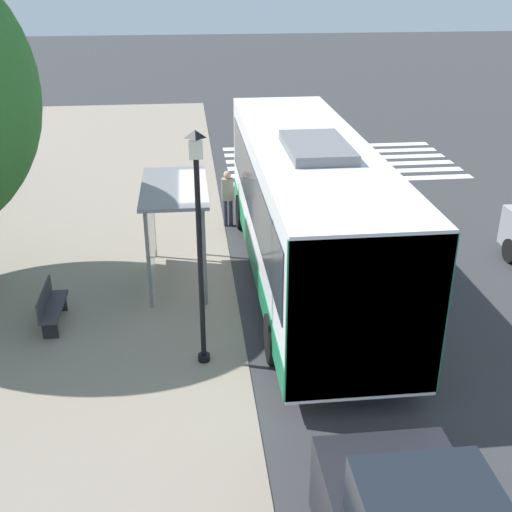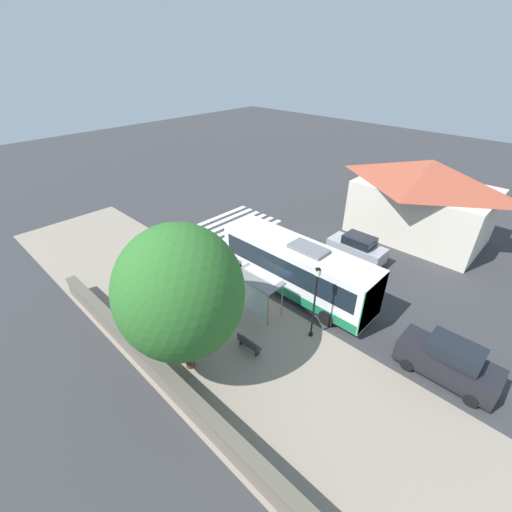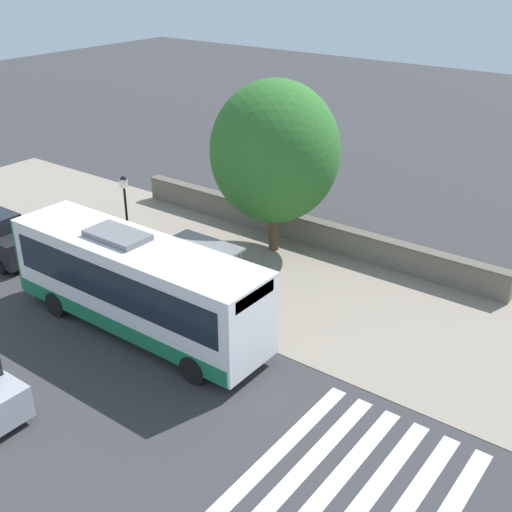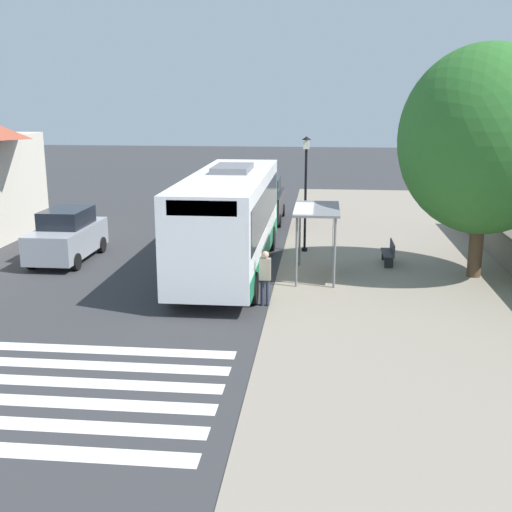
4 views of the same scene
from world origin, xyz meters
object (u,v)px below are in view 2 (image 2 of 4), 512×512
at_px(bus_shelter, 256,285).
at_px(shade_tree, 180,292).
at_px(street_lamp_near, 315,297).
at_px(parked_car_behind_bus, 448,361).
at_px(parked_car_far_lane, 357,248).
at_px(bench, 249,344).
at_px(bus, 296,267).
at_px(pedestrian, 236,266).

bearing_deg(bus_shelter, shade_tree, -174.45).
relative_size(street_lamp_near, shade_tree, 0.59).
height_order(bus_shelter, street_lamp_near, street_lamp_near).
height_order(bus_shelter, parked_car_behind_bus, bus_shelter).
height_order(bus_shelter, shade_tree, shade_tree).
height_order(shade_tree, parked_car_behind_bus, shade_tree).
relative_size(parked_car_behind_bus, parked_car_far_lane, 1.06).
xyz_separation_m(bench, shade_tree, (-2.83, 1.41, 4.30)).
distance_m(bus, pedestrian, 4.38).
bearing_deg(shade_tree, street_lamp_near, -27.69).
bearing_deg(bench, parked_car_far_lane, 2.81).
relative_size(bus_shelter, parked_car_far_lane, 0.72).
bearing_deg(parked_car_far_lane, bus, 172.57).
relative_size(bus_shelter, shade_tree, 0.39).
relative_size(pedestrian, street_lamp_near, 0.37).
height_order(pedestrian, shade_tree, shade_tree).
relative_size(bus, bench, 7.28).
bearing_deg(bus, shade_tree, -179.75).
xyz_separation_m(bus, pedestrian, (-1.64, 3.95, -0.93)).
xyz_separation_m(bus, street_lamp_near, (-2.63, -3.23, 0.82)).
xyz_separation_m(street_lamp_near, shade_tree, (-6.08, 3.19, 2.01)).
xyz_separation_m(bus_shelter, street_lamp_near, (0.64, -3.72, 0.73)).
xyz_separation_m(pedestrian, parked_car_far_lane, (8.13, -4.80, -0.04)).
bearing_deg(parked_car_far_lane, parked_car_behind_bus, -127.87).
bearing_deg(street_lamp_near, parked_car_far_lane, 14.64).
xyz_separation_m(bus_shelter, bench, (-2.60, -1.94, -1.56)).
bearing_deg(bench, pedestrian, 51.94).
xyz_separation_m(bus_shelter, parked_car_far_lane, (9.76, -1.34, -1.05)).
relative_size(pedestrian, parked_car_behind_bus, 0.38).
bearing_deg(pedestrian, street_lamp_near, -97.84).
bearing_deg(bus_shelter, street_lamp_near, -80.18).
xyz_separation_m(street_lamp_near, parked_car_behind_bus, (2.25, -6.45, -1.71)).
relative_size(bus_shelter, street_lamp_near, 0.66).
distance_m(pedestrian, parked_car_far_lane, 9.44).
distance_m(shade_tree, parked_car_behind_bus, 13.27).
height_order(bus_shelter, parked_car_far_lane, bus_shelter).
relative_size(pedestrian, parked_car_far_lane, 0.40).
height_order(bench, parked_car_behind_bus, parked_car_behind_bus).
xyz_separation_m(bus_shelter, pedestrian, (1.63, 3.46, -1.01)).
xyz_separation_m(bus_shelter, parked_car_behind_bus, (2.90, -10.16, -0.97)).
relative_size(bus_shelter, parked_car_behind_bus, 0.68).
height_order(street_lamp_near, parked_car_far_lane, street_lamp_near).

